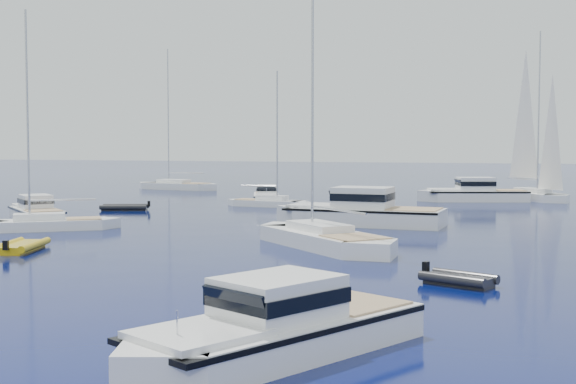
# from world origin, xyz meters

# --- Properties ---
(ground) EXTENTS (400.00, 400.00, 0.00)m
(ground) POSITION_xyz_m (0.00, 0.00, 0.00)
(ground) COLOR navy
(ground) RESTS_ON ground
(motor_cruiser_near) EXTENTS (6.91, 9.90, 2.52)m
(motor_cruiser_near) POSITION_xyz_m (7.95, -3.29, 0.00)
(motor_cruiser_near) COLOR silver
(motor_cruiser_near) RESTS_ON ground
(motor_cruiser_centre) EXTENTS (12.16, 4.12, 3.16)m
(motor_cruiser_centre) POSITION_xyz_m (2.69, 27.65, 0.00)
(motor_cruiser_centre) COLOR silver
(motor_cruiser_centre) RESTS_ON ground
(motor_cruiser_far_l) EXTENTS (8.02, 7.50, 2.21)m
(motor_cruiser_far_l) POSITION_xyz_m (-19.66, 24.04, 0.00)
(motor_cruiser_far_l) COLOR white
(motor_cruiser_far_l) RESTS_ON ground
(motor_cruiser_distant) EXTENTS (11.22, 6.54, 2.82)m
(motor_cruiser_distant) POSITION_xyz_m (7.69, 51.47, 0.00)
(motor_cruiser_distant) COLOR white
(motor_cruiser_distant) RESTS_ON ground
(motor_cruiser_horizon) EXTENTS (4.85, 7.85, 1.98)m
(motor_cruiser_horizon) POSITION_xyz_m (-10.04, 44.50, 0.00)
(motor_cruiser_horizon) COLOR white
(motor_cruiser_horizon) RESTS_ON ground
(sailboat_mid_r) EXTENTS (10.94, 10.58, 17.76)m
(sailboat_mid_r) POSITION_xyz_m (3.51, 16.57, 0.00)
(sailboat_mid_r) COLOR white
(sailboat_mid_r) RESTS_ON ground
(sailboat_mid_l) EXTENTS (9.03, 7.49, 13.80)m
(sailboat_mid_l) POSITION_xyz_m (-14.80, 18.63, 0.00)
(sailboat_mid_l) COLOR white
(sailboat_mid_l) RESTS_ON ground
(sailboat_centre) EXTENTS (8.13, 2.63, 11.77)m
(sailboat_centre) POSITION_xyz_m (-8.08, 39.77, 0.00)
(sailboat_centre) COLOR white
(sailboat_centre) RESTS_ON ground
(sailboat_sails_r) EXTENTS (9.06, 10.50, 16.26)m
(sailboat_sails_r) POSITION_xyz_m (12.61, 55.14, 0.00)
(sailboat_sails_r) COLOR white
(sailboat_sails_r) RESTS_ON ground
(sailboat_far_l) EXTENTS (11.81, 4.69, 16.89)m
(sailboat_far_l) POSITION_xyz_m (-26.69, 59.31, 0.00)
(sailboat_far_l) COLOR silver
(sailboat_far_l) RESTS_ON ground
(tender_yellow) EXTENTS (3.08, 4.23, 0.95)m
(tender_yellow) POSITION_xyz_m (-10.21, 10.42, 0.00)
(tender_yellow) COLOR #C8A10B
(tender_yellow) RESTS_ON ground
(tender_grey_near) EXTENTS (3.23, 2.60, 0.95)m
(tender_grey_near) POSITION_xyz_m (11.22, 7.92, 0.00)
(tender_grey_near) COLOR black
(tender_grey_near) RESTS_ON ground
(tender_grey_far) EXTENTS (4.35, 3.32, 0.95)m
(tender_grey_far) POSITION_xyz_m (-17.59, 32.48, 0.00)
(tender_grey_far) COLOR black
(tender_grey_far) RESTS_ON ground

